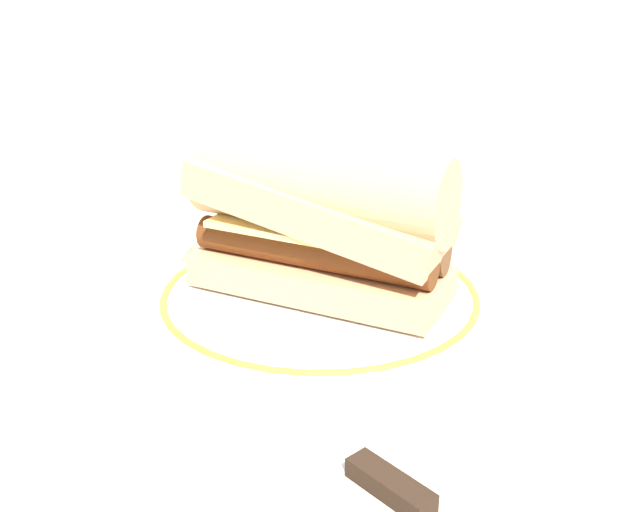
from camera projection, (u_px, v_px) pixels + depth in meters
ground_plane at (328, 303)px, 0.63m from camera, size 1.50×1.50×0.00m
plate at (320, 297)px, 0.62m from camera, size 0.29×0.29×0.01m
sausage_sandwich at (320, 217)px, 0.59m from camera, size 0.23×0.16×0.12m
drinking_glass at (138, 197)px, 0.75m from camera, size 0.07×0.07×0.10m
salt_shaker at (359, 169)px, 0.86m from camera, size 0.03×0.03×0.08m
butter_knife at (349, 459)px, 0.43m from camera, size 0.12×0.12×0.01m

